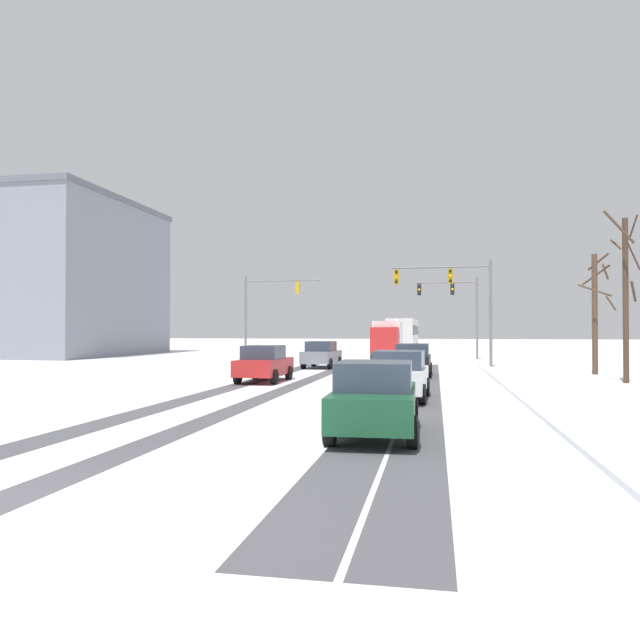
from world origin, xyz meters
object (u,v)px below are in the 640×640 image
at_px(car_grey_lead, 321,354).
at_px(bare_tree_sidewalk_far, 596,309).
at_px(office_building_far_left_block, 18,279).
at_px(car_white_fourth, 399,375).
at_px(car_dark_green_fifth, 375,398).
at_px(car_black_second, 413,360).
at_px(box_truck_delivery, 387,338).
at_px(traffic_signal_far_right, 456,301).
at_px(traffic_signal_near_right, 455,291).
at_px(bus_oncoming, 403,333).
at_px(car_red_third, 264,363).
at_px(bare_tree_sidewalk_mid, 626,294).
at_px(traffic_signal_far_left, 266,303).

relative_size(car_grey_lead, bare_tree_sidewalk_far, 0.66).
bearing_deg(office_building_far_left_block, car_grey_lead, -23.69).
relative_size(car_white_fourth, car_dark_green_fifth, 1.00).
height_order(car_black_second, box_truck_delivery, box_truck_delivery).
distance_m(car_grey_lead, office_building_far_left_block, 34.81).
relative_size(traffic_signal_far_right, box_truck_delivery, 0.88).
height_order(traffic_signal_near_right, car_grey_lead, traffic_signal_near_right).
xyz_separation_m(car_grey_lead, bare_tree_sidewalk_far, (15.01, -2.75, 2.56)).
distance_m(car_white_fourth, car_dark_green_fifth, 7.04).
xyz_separation_m(traffic_signal_near_right, bare_tree_sidewalk_far, (6.99, -3.75, -1.26)).
bearing_deg(box_truck_delivery, car_white_fourth, -84.83).
height_order(bare_tree_sidewalk_far, office_building_far_left_block, office_building_far_left_block).
bearing_deg(bus_oncoming, bare_tree_sidewalk_far, -67.88).
xyz_separation_m(car_red_third, bare_tree_sidewalk_mid, (15.60, 2.29, 3.06)).
relative_size(traffic_signal_far_right, car_white_fourth, 1.56).
distance_m(bus_oncoming, bare_tree_sidewalk_far, 30.25).
relative_size(traffic_signal_far_right, car_black_second, 1.58).
distance_m(car_dark_green_fifth, bare_tree_sidewalk_mid, 18.08).
bearing_deg(car_white_fourth, bare_tree_sidewalk_far, 54.98).
bearing_deg(car_white_fourth, box_truck_delivery, 95.17).
height_order(car_grey_lead, bare_tree_sidewalk_mid, bare_tree_sidewalk_mid).
bearing_deg(office_building_far_left_block, car_dark_green_fifth, -45.01).
xyz_separation_m(car_black_second, bare_tree_sidewalk_mid, (9.22, -2.36, 3.06)).
height_order(car_black_second, bare_tree_sidewalk_far, bare_tree_sidewalk_far).
distance_m(traffic_signal_near_right, car_white_fourth, 17.68).
bearing_deg(box_truck_delivery, car_grey_lead, -102.04).
height_order(car_dark_green_fifth, bus_oncoming, bus_oncoming).
relative_size(traffic_signal_near_right, car_black_second, 1.58).
relative_size(car_dark_green_fifth, bare_tree_sidewalk_mid, 0.55).
relative_size(traffic_signal_far_right, bare_tree_sidewalk_mid, 0.86).
height_order(car_grey_lead, car_red_third, same).
bearing_deg(office_building_far_left_block, box_truck_delivery, 0.09).
bearing_deg(car_red_third, bare_tree_sidewalk_mid, 8.35).
height_order(car_white_fourth, office_building_far_left_block, office_building_far_left_block).
distance_m(car_red_third, office_building_far_left_block, 39.50).
distance_m(car_black_second, office_building_far_left_block, 42.32).
bearing_deg(car_dark_green_fifth, bus_oncoming, 92.25).
bearing_deg(car_black_second, bare_tree_sidewalk_mid, -14.33).
bearing_deg(bare_tree_sidewalk_far, traffic_signal_far_right, 112.58).
bearing_deg(car_grey_lead, car_dark_green_fifth, -76.55).
distance_m(bus_oncoming, box_truck_delivery, 11.46).
bearing_deg(car_red_third, car_dark_green_fifth, -64.27).
xyz_separation_m(car_dark_green_fifth, bare_tree_sidewalk_mid, (9.41, 15.13, 3.06)).
distance_m(traffic_signal_near_right, traffic_signal_far_left, 16.21).
xyz_separation_m(car_white_fourth, bare_tree_sidewalk_far, (9.36, 13.35, 2.56)).
xyz_separation_m(traffic_signal_far_right, traffic_signal_far_left, (-14.51, -4.02, -0.16)).
distance_m(box_truck_delivery, bare_tree_sidewalk_far, 20.56).
xyz_separation_m(car_grey_lead, office_building_far_left_block, (-31.36, 13.76, 6.25)).
relative_size(traffic_signal_far_left, car_white_fourth, 1.56).
distance_m(car_black_second, car_red_third, 7.89).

